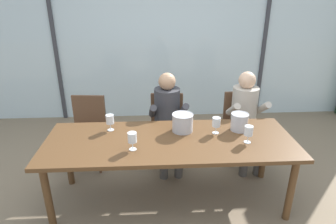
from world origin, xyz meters
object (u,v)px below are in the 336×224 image
(person_beige_jumper, at_px, (246,113))
(wine_glass_near_bucket, at_px, (110,120))
(chair_center, at_px, (240,120))
(wine_glass_by_right_taster, at_px, (132,138))
(ice_bucket_primary, at_px, (183,122))
(person_charcoal_jacket, at_px, (168,115))
(chair_left_of_center, at_px, (167,123))
(wine_glass_by_left_taster, at_px, (216,123))
(ice_bucket_secondary, at_px, (239,122))
(dining_table, at_px, (170,146))
(wine_glass_center_pour, at_px, (249,131))
(chair_near_curtain, at_px, (88,125))

(person_beige_jumper, bearing_deg, wine_glass_near_bucket, -166.91)
(chair_center, bearing_deg, wine_glass_by_right_taster, -143.80)
(ice_bucket_primary, bearing_deg, chair_center, 39.66)
(person_charcoal_jacket, distance_m, wine_glass_near_bucket, 0.81)
(ice_bucket_primary, bearing_deg, person_charcoal_jacket, 103.05)
(chair_left_of_center, relative_size, ice_bucket_primary, 3.93)
(wine_glass_by_left_taster, bearing_deg, person_charcoal_jacket, 127.40)
(person_charcoal_jacket, bearing_deg, ice_bucket_secondary, -41.34)
(person_beige_jumper, bearing_deg, dining_table, -147.46)
(wine_glass_by_left_taster, distance_m, wine_glass_center_pour, 0.34)
(dining_table, relative_size, wine_glass_center_pour, 14.27)
(ice_bucket_secondary, bearing_deg, chair_left_of_center, 136.35)
(ice_bucket_secondary, distance_m, wine_glass_near_bucket, 1.36)
(wine_glass_by_left_taster, bearing_deg, ice_bucket_primary, 168.42)
(person_beige_jumper, height_order, ice_bucket_primary, person_beige_jumper)
(ice_bucket_primary, relative_size, ice_bucket_secondary, 1.20)
(wine_glass_by_left_taster, height_order, wine_glass_center_pour, same)
(wine_glass_near_bucket, bearing_deg, wine_glass_by_right_taster, -58.49)
(chair_near_curtain, height_order, ice_bucket_primary, ice_bucket_primary)
(chair_left_of_center, distance_m, wine_glass_by_left_taster, 0.95)
(chair_center, distance_m, ice_bucket_secondary, 0.82)
(person_beige_jumper, xyz_separation_m, wine_glass_center_pour, (-0.25, -0.82, 0.17))
(chair_center, height_order, wine_glass_by_left_taster, wine_glass_by_left_taster)
(chair_center, bearing_deg, chair_near_curtain, 179.21)
(dining_table, xyz_separation_m, chair_left_of_center, (0.01, 0.87, -0.15))
(chair_left_of_center, height_order, person_beige_jumper, person_beige_jumper)
(chair_near_curtain, bearing_deg, wine_glass_by_right_taster, -52.93)
(chair_left_of_center, bearing_deg, dining_table, -87.01)
(person_charcoal_jacket, xyz_separation_m, wine_glass_by_left_taster, (0.47, -0.61, 0.17))
(wine_glass_near_bucket, xyz_separation_m, wine_glass_center_pour, (1.37, -0.34, 0.00))
(wine_glass_near_bucket, bearing_deg, dining_table, -21.76)
(wine_glass_by_left_taster, distance_m, wine_glass_by_right_taster, 0.89)
(person_charcoal_jacket, xyz_separation_m, wine_glass_by_right_taster, (-0.38, -0.90, 0.17))
(chair_near_curtain, xyz_separation_m, wine_glass_by_left_taster, (1.48, -0.73, 0.34))
(ice_bucket_secondary, bearing_deg, wine_glass_by_left_taster, -167.25)
(dining_table, height_order, ice_bucket_secondary, ice_bucket_secondary)
(chair_left_of_center, distance_m, person_charcoal_jacket, 0.23)
(chair_near_curtain, xyz_separation_m, ice_bucket_secondary, (1.74, -0.67, 0.32))
(wine_glass_center_pour, xyz_separation_m, wine_glass_by_right_taster, (-1.11, -0.08, -0.00))
(wine_glass_near_bucket, height_order, wine_glass_center_pour, same)
(chair_near_curtain, distance_m, wine_glass_by_right_taster, 1.25)
(person_beige_jumper, distance_m, wine_glass_by_right_taster, 1.64)
(chair_center, relative_size, wine_glass_near_bucket, 5.07)
(chair_center, bearing_deg, ice_bucket_secondary, -111.34)
(chair_left_of_center, relative_size, wine_glass_by_left_taster, 5.07)
(ice_bucket_primary, bearing_deg, chair_near_curtain, 149.88)
(dining_table, distance_m, ice_bucket_primary, 0.29)
(ice_bucket_primary, height_order, wine_glass_center_pour, ice_bucket_primary)
(person_charcoal_jacket, height_order, ice_bucket_secondary, person_charcoal_jacket)
(chair_center, relative_size, wine_glass_by_left_taster, 5.07)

